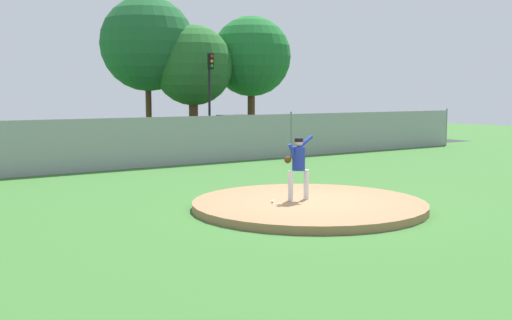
{
  "coord_description": "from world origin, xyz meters",
  "views": [
    {
      "loc": [
        -9.36,
        -11.2,
        2.79
      ],
      "look_at": [
        0.14,
        2.48,
        0.97
      ],
      "focal_mm": 42.07,
      "sensor_mm": 36.0,
      "label": 1
    }
  ],
  "objects_px": {
    "parked_car_red": "(293,131)",
    "parked_car_silver": "(242,133)",
    "pitcher_youth": "(298,162)",
    "parked_car_teal": "(18,145)",
    "parked_car_navy": "(92,141)",
    "baseball": "(272,201)",
    "traffic_light_far": "(210,82)"
  },
  "relations": [
    {
      "from": "pitcher_youth",
      "to": "parked_car_navy",
      "type": "height_order",
      "value": "pitcher_youth"
    },
    {
      "from": "pitcher_youth",
      "to": "parked_car_navy",
      "type": "xyz_separation_m",
      "value": [
        -0.33,
        13.84,
        -0.33
      ]
    },
    {
      "from": "parked_car_red",
      "to": "parked_car_teal",
      "type": "xyz_separation_m",
      "value": [
        -14.31,
        0.01,
        -0.06
      ]
    },
    {
      "from": "parked_car_red",
      "to": "parked_car_teal",
      "type": "distance_m",
      "value": 14.31
    },
    {
      "from": "parked_car_silver",
      "to": "traffic_light_far",
      "type": "bearing_deg",
      "value": 80.78
    },
    {
      "from": "parked_car_silver",
      "to": "traffic_light_far",
      "type": "xyz_separation_m",
      "value": [
        0.73,
        4.48,
        2.67
      ]
    },
    {
      "from": "parked_car_red",
      "to": "parked_car_silver",
      "type": "bearing_deg",
      "value": 179.42
    },
    {
      "from": "parked_car_silver",
      "to": "baseball",
      "type": "bearing_deg",
      "value": -120.99
    },
    {
      "from": "parked_car_teal",
      "to": "traffic_light_far",
      "type": "relative_size",
      "value": 0.81
    },
    {
      "from": "pitcher_youth",
      "to": "parked_car_red",
      "type": "height_order",
      "value": "pitcher_youth"
    },
    {
      "from": "parked_car_teal",
      "to": "parked_car_navy",
      "type": "height_order",
      "value": "parked_car_navy"
    },
    {
      "from": "pitcher_youth",
      "to": "parked_car_red",
      "type": "bearing_deg",
      "value": 52.17
    },
    {
      "from": "pitcher_youth",
      "to": "parked_car_red",
      "type": "distance_m",
      "value": 17.94
    },
    {
      "from": "pitcher_youth",
      "to": "parked_car_red",
      "type": "xyz_separation_m",
      "value": [
        11.0,
        14.17,
        -0.32
      ]
    },
    {
      "from": "parked_car_silver",
      "to": "pitcher_youth",
      "type": "bearing_deg",
      "value": -118.58
    },
    {
      "from": "parked_car_teal",
      "to": "parked_car_silver",
      "type": "bearing_deg",
      "value": 0.1
    },
    {
      "from": "pitcher_youth",
      "to": "parked_car_teal",
      "type": "bearing_deg",
      "value": 103.13
    },
    {
      "from": "baseball",
      "to": "parked_car_silver",
      "type": "height_order",
      "value": "parked_car_silver"
    },
    {
      "from": "parked_car_navy",
      "to": "parked_car_red",
      "type": "bearing_deg",
      "value": 1.69
    },
    {
      "from": "parked_car_teal",
      "to": "traffic_light_far",
      "type": "xyz_separation_m",
      "value": [
        11.77,
        4.5,
        2.74
      ]
    },
    {
      "from": "pitcher_youth",
      "to": "traffic_light_far",
      "type": "xyz_separation_m",
      "value": [
        8.47,
        18.68,
        2.37
      ]
    },
    {
      "from": "pitcher_youth",
      "to": "parked_car_teal",
      "type": "xyz_separation_m",
      "value": [
        -3.31,
        14.18,
        -0.38
      ]
    },
    {
      "from": "parked_car_teal",
      "to": "baseball",
      "type": "bearing_deg",
      "value": -79.9
    },
    {
      "from": "parked_car_navy",
      "to": "pitcher_youth",
      "type": "bearing_deg",
      "value": -88.63
    },
    {
      "from": "pitcher_youth",
      "to": "parked_car_red",
      "type": "relative_size",
      "value": 0.33
    },
    {
      "from": "pitcher_youth",
      "to": "parked_car_navy",
      "type": "relative_size",
      "value": 0.37
    },
    {
      "from": "baseball",
      "to": "parked_car_silver",
      "type": "xyz_separation_m",
      "value": [
        8.52,
        14.19,
        0.6
      ]
    },
    {
      "from": "parked_car_navy",
      "to": "parked_car_teal",
      "type": "bearing_deg",
      "value": 173.32
    },
    {
      "from": "parked_car_navy",
      "to": "traffic_light_far",
      "type": "relative_size",
      "value": 0.84
    },
    {
      "from": "pitcher_youth",
      "to": "parked_car_navy",
      "type": "distance_m",
      "value": 13.84
    },
    {
      "from": "parked_car_teal",
      "to": "parked_car_silver",
      "type": "distance_m",
      "value": 11.05
    },
    {
      "from": "baseball",
      "to": "parked_car_navy",
      "type": "distance_m",
      "value": 13.84
    }
  ]
}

